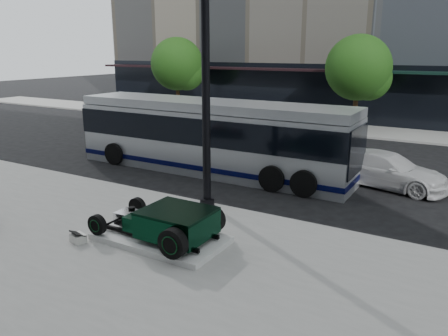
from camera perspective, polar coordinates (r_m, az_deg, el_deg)
The scene contains 9 objects.
ground at distance 16.05m, azimuth 1.44°, elevation -2.71°, with size 120.00×120.00×0.00m, color black.
sidewalk_far at distance 28.78m, azimuth 15.07°, elevation 4.94°, with size 70.00×4.00×0.12m, color gray.
street_trees at distance 27.20m, azimuth 17.45°, elevation 12.08°, with size 29.80×3.80×5.70m.
display_plinth at distance 11.64m, azimuth -8.27°, elevation -9.02°, with size 3.40×1.80×0.15m, color silver.
hot_rod at distance 11.25m, azimuth -7.03°, elevation -7.07°, with size 3.22×2.00×0.81m.
info_plaque at distance 12.03m, azimuth -18.53°, elevation -8.61°, with size 0.46×0.39×0.31m.
lamppost at distance 13.28m, azimuth -2.39°, elevation 11.07°, with size 0.46×0.46×8.36m.
transit_bus at distance 18.13m, azimuth -1.74°, elevation 4.23°, with size 12.12×2.88×2.92m.
white_sedan at distance 17.23m, azimuth 20.43°, elevation -0.21°, with size 1.79×4.41×1.28m, color silver.
Camera 1 is at (7.34, -13.39, 4.95)m, focal length 35.00 mm.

